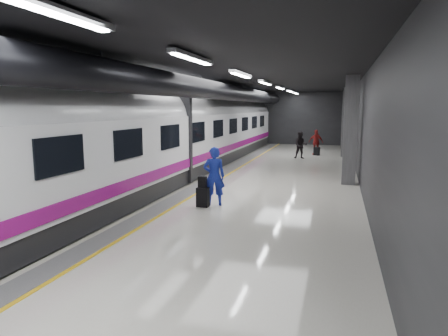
% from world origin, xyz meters
% --- Properties ---
extents(ground, '(40.00, 40.00, 0.00)m').
position_xyz_m(ground, '(0.00, 0.00, 0.00)').
color(ground, silver).
rests_on(ground, ground).
extents(platform_hall, '(10.02, 40.02, 4.51)m').
position_xyz_m(platform_hall, '(-0.29, 0.96, 3.54)').
color(platform_hall, black).
rests_on(platform_hall, ground).
extents(train, '(3.05, 38.00, 4.05)m').
position_xyz_m(train, '(-3.25, -0.00, 2.07)').
color(train, black).
rests_on(train, ground).
extents(traveler_main, '(0.82, 0.67, 1.94)m').
position_xyz_m(traveler_main, '(0.22, -3.10, 0.97)').
color(traveler_main, '#193DBC').
rests_on(traveler_main, ground).
extents(suitcase_main, '(0.40, 0.26, 0.63)m').
position_xyz_m(suitcase_main, '(-0.06, -3.42, 0.32)').
color(suitcase_main, black).
rests_on(suitcase_main, ground).
extents(shoulder_bag, '(0.28, 0.17, 0.36)m').
position_xyz_m(shoulder_bag, '(-0.08, -3.42, 0.81)').
color(shoulder_bag, black).
rests_on(shoulder_bag, suitcase_main).
extents(traveler_far_a, '(0.88, 0.71, 1.71)m').
position_xyz_m(traveler_far_a, '(1.82, 10.07, 0.86)').
color(traveler_far_a, black).
rests_on(traveler_far_a, ground).
extents(traveler_far_b, '(1.08, 0.64, 1.72)m').
position_xyz_m(traveler_far_b, '(2.61, 12.45, 0.86)').
color(traveler_far_b, maroon).
rests_on(traveler_far_b, ground).
extents(suitcase_far, '(0.44, 0.36, 0.55)m').
position_xyz_m(suitcase_far, '(2.71, 12.11, 0.28)').
color(suitcase_far, black).
rests_on(suitcase_far, ground).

